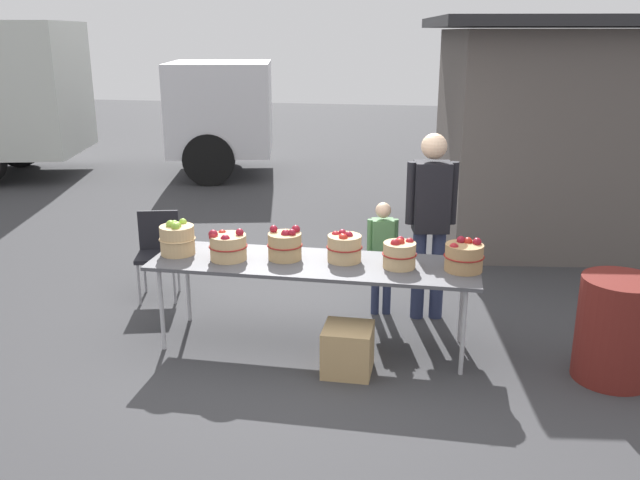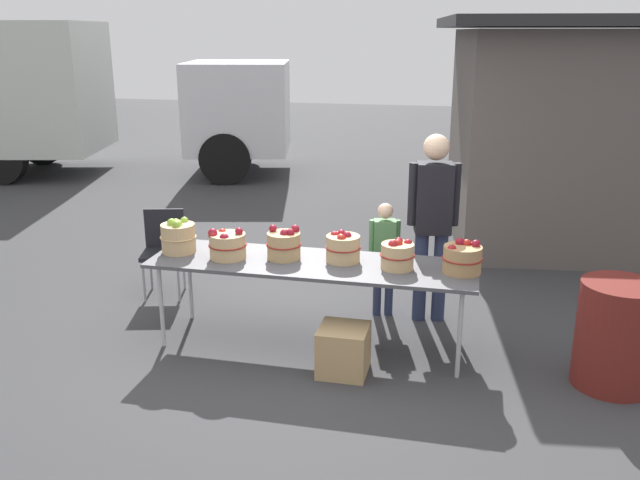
# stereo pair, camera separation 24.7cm
# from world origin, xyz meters

# --- Properties ---
(ground_plane) EXTENTS (40.00, 40.00, 0.00)m
(ground_plane) POSITION_xyz_m (0.00, 0.00, 0.00)
(ground_plane) COLOR #38383A
(market_table) EXTENTS (2.70, 0.76, 0.75)m
(market_table) POSITION_xyz_m (0.00, 0.00, 0.71)
(market_table) COLOR #4C4C51
(market_table) RESTS_ON ground
(apple_basket_green_0) EXTENTS (0.31, 0.31, 0.30)m
(apple_basket_green_0) POSITION_xyz_m (-1.18, 0.01, 0.89)
(apple_basket_green_0) COLOR tan
(apple_basket_green_0) RESTS_ON market_table
(apple_basket_red_0) EXTENTS (0.32, 0.32, 0.26)m
(apple_basket_red_0) POSITION_xyz_m (-0.72, -0.05, 0.87)
(apple_basket_red_0) COLOR tan
(apple_basket_red_0) RESTS_ON market_table
(apple_basket_red_1) EXTENTS (0.30, 0.30, 0.28)m
(apple_basket_red_1) POSITION_xyz_m (-0.25, 0.04, 0.87)
(apple_basket_red_1) COLOR tan
(apple_basket_red_1) RESTS_ON market_table
(apple_basket_red_2) EXTENTS (0.30, 0.30, 0.26)m
(apple_basket_red_2) POSITION_xyz_m (0.24, 0.08, 0.87)
(apple_basket_red_2) COLOR tan
(apple_basket_red_2) RESTS_ON market_table
(apple_basket_red_3) EXTENTS (0.28, 0.28, 0.25)m
(apple_basket_red_3) POSITION_xyz_m (0.70, 0.00, 0.87)
(apple_basket_red_3) COLOR tan
(apple_basket_red_3) RESTS_ON market_table
(apple_basket_red_4) EXTENTS (0.32, 0.32, 0.27)m
(apple_basket_red_4) POSITION_xyz_m (1.21, 0.02, 0.87)
(apple_basket_red_4) COLOR #A87F51
(apple_basket_red_4) RESTS_ON market_table
(vendor_adult) EXTENTS (0.45, 0.28, 1.73)m
(vendor_adult) POSITION_xyz_m (0.93, 0.77, 1.02)
(vendor_adult) COLOR #262D4C
(vendor_adult) RESTS_ON ground
(child_customer) EXTENTS (0.28, 0.18, 1.09)m
(child_customer) POSITION_xyz_m (0.50, 0.78, 0.64)
(child_customer) COLOR #262D4C
(child_customer) RESTS_ON ground
(box_truck) EXTENTS (7.99, 3.83, 2.75)m
(box_truck) POSITION_xyz_m (-6.55, 6.06, 1.49)
(box_truck) COLOR silver
(box_truck) RESTS_ON ground
(food_kiosk) EXTENTS (3.84, 3.32, 2.74)m
(food_kiosk) POSITION_xyz_m (2.54, 3.70, 1.38)
(food_kiosk) COLOR #59514C
(food_kiosk) RESTS_ON ground
(folding_chair) EXTENTS (0.49, 0.49, 0.86)m
(folding_chair) POSITION_xyz_m (-1.74, 0.85, 0.51)
(folding_chair) COLOR black
(folding_chair) RESTS_ON ground
(trash_barrel) EXTENTS (0.59, 0.59, 0.82)m
(trash_barrel) POSITION_xyz_m (2.37, -0.15, 0.41)
(trash_barrel) COLOR maroon
(trash_barrel) RESTS_ON ground
(produce_crate) EXTENTS (0.38, 0.38, 0.38)m
(produce_crate) POSITION_xyz_m (0.35, -0.42, 0.19)
(produce_crate) COLOR tan
(produce_crate) RESTS_ON ground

